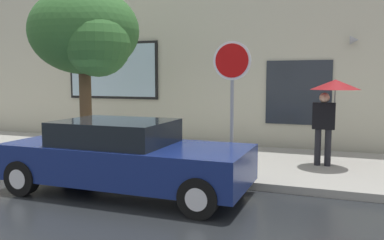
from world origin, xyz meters
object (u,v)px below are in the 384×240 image
Objects in this scene: stop_sign at (232,82)px; parked_car at (125,157)px; street_tree at (86,34)px; pedestrian_with_umbrella at (332,96)px.

parked_car is at bearing -142.10° from stop_sign.
parked_car is 3.93m from street_tree.
street_tree reaches higher than parked_car.
pedestrian_with_umbrella is 0.72× the size of stop_sign.
pedestrian_with_umbrella reaches higher than parked_car.
pedestrian_with_umbrella is at bearing 40.34° from parked_car.
street_tree is (-5.71, -0.90, 1.46)m from pedestrian_with_umbrella.
pedestrian_with_umbrella is 2.49m from stop_sign.
street_tree is 1.56× the size of stop_sign.
stop_sign is at bearing -11.14° from street_tree.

